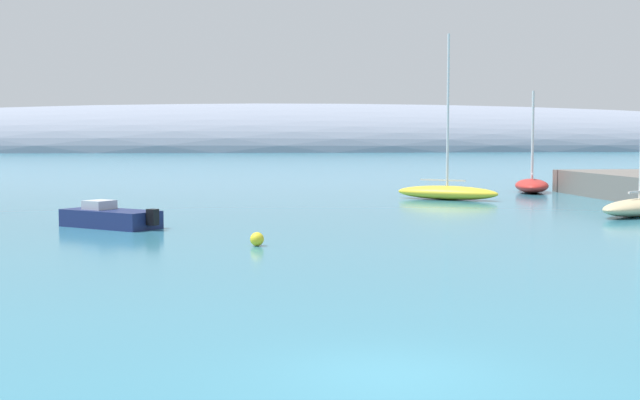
{
  "coord_description": "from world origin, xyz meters",
  "views": [
    {
      "loc": [
        -3.0,
        -14.17,
        4.03
      ],
      "look_at": [
        1.71,
        22.9,
        1.29
      ],
      "focal_mm": 48.68,
      "sensor_mm": 36.0,
      "label": 1
    }
  ],
  "objects": [
    {
      "name": "mooring_buoy_yellow",
      "position": [
        -1.3,
        17.59,
        0.26
      ],
      "size": [
        0.51,
        0.51,
        0.51
      ],
      "primitive_type": "sphere",
      "color": "yellow",
      "rests_on": "water"
    },
    {
      "name": "motorboat_navy_foreground",
      "position": [
        -7.41,
        25.0,
        0.43
      ],
      "size": [
        4.72,
        4.38,
        1.18
      ],
      "rotation": [
        0.0,
        0.0,
        2.45
      ],
      "color": "navy",
      "rests_on": "water"
    },
    {
      "name": "sailboat_red_outer_mooring",
      "position": [
        20.08,
        45.9,
        0.54
      ],
      "size": [
        4.22,
        6.68,
        7.3
      ],
      "rotation": [
        0.0,
        0.0,
        4.39
      ],
      "color": "red",
      "rests_on": "water"
    },
    {
      "name": "water",
      "position": [
        0.0,
        0.0,
        0.0
      ],
      "size": [
        600.0,
        600.0,
        0.0
      ],
      "primitive_type": "plane",
      "color": "teal",
      "rests_on": "ground"
    },
    {
      "name": "sailboat_sand_mid_mooring",
      "position": [
        18.65,
        27.26,
        0.5
      ],
      "size": [
        6.43,
        5.33,
        7.16
      ],
      "rotation": [
        0.0,
        0.0,
        3.75
      ],
      "color": "#C6B284",
      "rests_on": "water"
    },
    {
      "name": "distant_ridge",
      "position": [
        27.28,
        223.93,
        0.0
      ],
      "size": [
        373.9,
        50.77,
        26.07
      ],
      "primitive_type": "ellipsoid",
      "color": "gray",
      "rests_on": "ground"
    },
    {
      "name": "sailboat_yellow_near_shore",
      "position": [
        12.02,
        39.58,
        0.55
      ],
      "size": [
        6.59,
        5.66,
        10.5
      ],
      "rotation": [
        0.0,
        0.0,
        5.64
      ],
      "color": "yellow",
      "rests_on": "water"
    }
  ]
}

